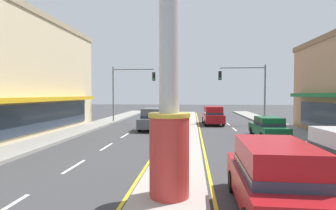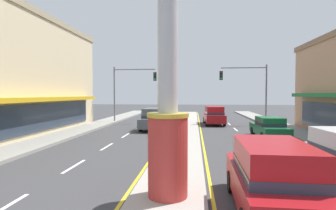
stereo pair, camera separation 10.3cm
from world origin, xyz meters
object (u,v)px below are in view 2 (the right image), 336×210
(suv_near_right_lane, at_px, (214,115))
(sedan_kerb_right, at_px, (269,127))
(suv_near_left_lane, at_px, (154,119))
(district_sign, at_px, (168,34))
(traffic_light_right_side, at_px, (249,84))
(traffic_light_left_side, at_px, (130,84))
(suv_mid_left_lane, at_px, (272,177))

(suv_near_right_lane, xyz_separation_m, sedan_kerb_right, (3.30, -8.34, -0.20))
(suv_near_right_lane, distance_m, suv_near_left_lane, 7.18)
(district_sign, relative_size, sedan_kerb_right, 2.05)
(traffic_light_right_side, bearing_deg, suv_near_right_lane, -172.40)
(traffic_light_left_side, distance_m, suv_mid_left_lane, 24.13)
(district_sign, height_order, traffic_light_left_side, district_sign)
(traffic_light_right_side, bearing_deg, suv_mid_left_lane, -99.54)
(traffic_light_left_side, xyz_separation_m, suv_mid_left_lane, (9.18, -22.08, -3.26))
(traffic_light_right_side, relative_size, suv_near_right_lane, 1.33)
(district_sign, distance_m, suv_near_right_lane, 20.79)
(suv_near_right_lane, height_order, suv_near_left_lane, same)
(traffic_light_right_side, height_order, suv_near_right_lane, traffic_light_right_side)
(traffic_light_left_side, relative_size, suv_near_left_lane, 1.33)
(suv_near_left_lane, xyz_separation_m, sedan_kerb_right, (8.90, -3.85, -0.20))
(suv_near_right_lane, xyz_separation_m, suv_mid_left_lane, (-0.00, -20.86, 0.00))
(district_sign, relative_size, traffic_light_left_side, 1.44)
(traffic_light_left_side, height_order, sedan_kerb_right, traffic_light_left_side)
(sedan_kerb_right, bearing_deg, district_sign, -117.18)
(traffic_light_left_side, distance_m, suv_near_left_lane, 7.49)
(district_sign, height_order, suv_near_left_lane, district_sign)
(district_sign, distance_m, suv_mid_left_lane, 4.83)
(traffic_light_left_side, relative_size, suv_mid_left_lane, 1.33)
(traffic_light_right_side, bearing_deg, traffic_light_left_side, 176.68)
(traffic_light_right_side, xyz_separation_m, suv_mid_left_lane, (-3.59, -21.33, -3.26))
(sedan_kerb_right, bearing_deg, suv_near_right_lane, 111.57)
(suv_near_right_lane, bearing_deg, traffic_light_left_side, 172.44)
(suv_mid_left_lane, relative_size, sedan_kerb_right, 1.07)
(district_sign, bearing_deg, traffic_light_right_side, 72.86)
(district_sign, relative_size, suv_mid_left_lane, 1.92)
(district_sign, xyz_separation_m, sedan_kerb_right, (6.10, 11.89, -4.08))
(district_sign, relative_size, suv_near_right_lane, 1.91)
(traffic_light_right_side, relative_size, suv_mid_left_lane, 1.33)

